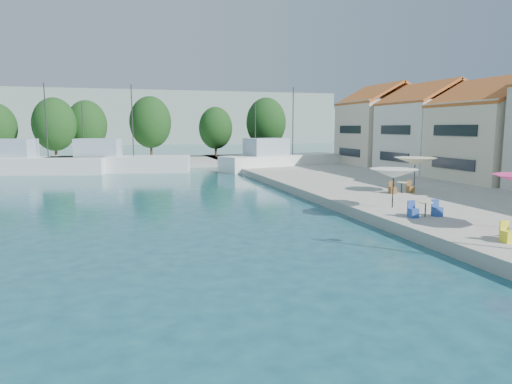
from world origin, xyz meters
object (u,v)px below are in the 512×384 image
object	(u,v)px
trawler_02	(30,164)
umbrella_white	(394,173)
umbrella_cream	(415,161)
trawler_03	(116,163)
trawler_04	(280,161)

from	to	relation	value
trawler_02	umbrella_white	world-z (taller)	trawler_02
umbrella_cream	trawler_03	bearing A→B (deg)	126.49
trawler_04	umbrella_white	distance (m)	29.79
umbrella_white	umbrella_cream	distance (m)	7.00
umbrella_white	umbrella_cream	world-z (taller)	umbrella_cream
trawler_03	trawler_04	bearing A→B (deg)	3.75
trawler_03	umbrella_white	size ratio (longest dim) A/B	5.88
trawler_03	trawler_02	bearing A→B (deg)	-171.71
trawler_03	umbrella_cream	size ratio (longest dim) A/B	5.53
trawler_02	umbrella_cream	bearing A→B (deg)	-30.20
trawler_02	umbrella_white	xyz separation A→B (m)	(24.28, -32.78, 1.45)
trawler_03	umbrella_cream	distance (m)	33.88
trawler_02	umbrella_cream	distance (m)	40.30
trawler_04	umbrella_white	world-z (taller)	trawler_04
trawler_03	umbrella_white	distance (m)	35.67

